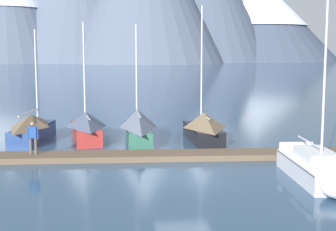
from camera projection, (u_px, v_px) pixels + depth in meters
name	position (u px, v px, depth m)	size (l,w,h in m)	color
ground_plane	(184.00, 178.00, 22.03)	(700.00, 700.00, 0.00)	#2D4C6B
mountain_central_massif	(5.00, 0.00, 215.57)	(59.85, 59.85, 51.09)	slate
mountain_north_horn	(259.00, 16.00, 248.39)	(79.67, 79.67, 41.42)	#424C60
dock	(172.00, 156.00, 25.95)	(21.39, 3.01, 0.30)	brown
sailboat_nearest_berth	(33.00, 128.00, 30.87)	(2.41, 6.56, 6.91)	navy
sailboat_second_berth	(86.00, 126.00, 31.04)	(2.27, 6.31, 7.34)	#B2332D
sailboat_mid_dock_port	(138.00, 125.00, 30.66)	(1.62, 7.25, 7.23)	#336B56
sailboat_mid_dock_starboard	(203.00, 127.00, 31.03)	(1.98, 6.23, 8.35)	black
sailboat_far_berth	(318.00, 169.00, 21.27)	(2.18, 6.35, 8.52)	white
person_on_dock	(33.00, 136.00, 25.38)	(0.59, 0.23, 1.69)	brown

